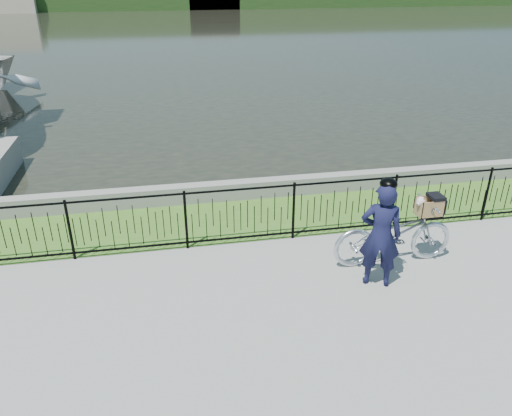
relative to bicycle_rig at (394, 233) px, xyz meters
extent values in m
plane|color=gray|center=(-2.48, -0.46, -0.57)|extent=(120.00, 120.00, 0.00)
cube|color=#3F6A21|center=(-2.48, 2.14, -0.56)|extent=(60.00, 2.00, 0.01)
plane|color=black|center=(-2.48, 32.54, -0.57)|extent=(120.00, 120.00, 0.00)
cube|color=gray|center=(-2.48, 3.14, -0.37)|extent=(60.00, 0.30, 0.40)
imported|color=silver|center=(-0.01, 0.00, -0.01)|extent=(2.13, 0.74, 1.12)
cube|color=black|center=(0.58, 0.00, 0.30)|extent=(0.38, 0.18, 0.02)
cube|color=olive|center=(0.58, 0.00, 0.30)|extent=(0.41, 0.28, 0.01)
cube|color=olive|center=(0.58, 0.13, 0.45)|extent=(0.41, 0.01, 0.30)
cube|color=olive|center=(0.58, -0.13, 0.45)|extent=(0.41, 0.02, 0.30)
cube|color=olive|center=(0.78, 0.00, 0.45)|extent=(0.01, 0.28, 0.30)
cube|color=olive|center=(0.38, 0.00, 0.45)|extent=(0.01, 0.28, 0.30)
cube|color=black|center=(0.67, 0.00, 0.63)|extent=(0.23, 0.29, 0.06)
cube|color=black|center=(0.80, 0.00, 0.48)|extent=(0.02, 0.29, 0.24)
ellipsoid|color=silver|center=(0.56, 0.00, 0.43)|extent=(0.31, 0.22, 0.20)
sphere|color=silver|center=(0.40, -0.02, 0.58)|extent=(0.15, 0.15, 0.15)
sphere|color=silver|center=(0.35, -0.04, 0.55)|extent=(0.07, 0.07, 0.07)
sphere|color=black|center=(0.32, -0.05, 0.55)|extent=(0.02, 0.02, 0.02)
cone|color=brown|center=(0.40, 0.04, 0.64)|extent=(0.06, 0.08, 0.08)
cone|color=brown|center=(0.42, -0.06, 0.64)|extent=(0.06, 0.08, 0.08)
imported|color=black|center=(-0.53, -0.57, 0.32)|extent=(0.76, 0.63, 1.77)
ellipsoid|color=black|center=(-0.53, -0.57, 1.19)|extent=(0.26, 0.29, 0.18)
camera|label=1|loc=(-3.75, -6.92, 4.12)|focal=35.00mm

